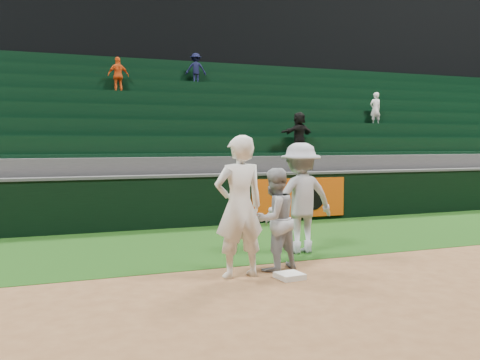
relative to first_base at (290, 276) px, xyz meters
name	(u,v)px	position (x,y,z in m)	size (l,w,h in m)	color
ground	(275,279)	(-0.20, 0.08, -0.04)	(70.00, 70.00, 0.00)	brown
foul_grass	(212,243)	(-0.20, 3.08, -0.04)	(36.00, 4.20, 0.01)	#13360D
upper_deck	(110,52)	(-0.20, 17.53, 5.96)	(40.00, 12.00, 12.00)	black
first_base	(290,276)	(0.00, 0.00, 0.00)	(0.36, 0.36, 0.08)	white
first_baseman	(239,207)	(-0.66, 0.36, 1.02)	(0.77, 0.51, 2.11)	white
baserunner	(274,219)	(0.01, 0.56, 0.76)	(0.78, 0.61, 1.61)	#9DA0A7
base_coach	(300,198)	(1.00, 1.59, 0.96)	(1.29, 0.74, 1.99)	#A7AAB5
field_wall	(184,200)	(-0.18, 5.28, 0.59)	(36.00, 0.45, 1.25)	black
stadium_seating	(150,153)	(-0.21, 9.05, 1.66)	(36.00, 5.95, 4.99)	#3D3D3F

